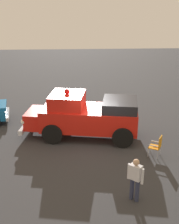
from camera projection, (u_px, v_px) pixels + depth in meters
ground_plane at (95, 141)px, 15.07m from camera, size 60.00×60.00×0.00m
vintage_fire_truck at (85, 115)px, 15.22m from camera, size 3.24×6.23×2.59m
lawn_chair_by_car at (157, 145)px, 13.42m from camera, size 0.67×0.67×1.02m
spectator_standing at (135, 177)px, 10.34m from camera, size 0.49×0.55×1.68m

